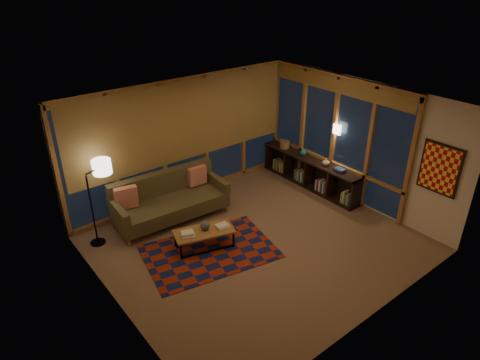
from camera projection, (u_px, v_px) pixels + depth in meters
floor at (257, 243)px, 8.13m from camera, size 5.50×5.00×0.01m
ceiling at (260, 105)px, 6.89m from camera, size 5.50×5.00×0.01m
walls at (258, 180)px, 7.51m from camera, size 5.51×5.01×2.70m
window_wall_back at (185, 139)px, 9.20m from camera, size 5.30×0.16×2.60m
window_wall_right at (333, 135)px, 9.41m from camera, size 0.16×3.70×2.60m
wall_art at (440, 169)px, 7.68m from camera, size 0.06×0.74×0.94m
wall_sconce at (337, 129)px, 9.18m from camera, size 0.12×0.18×0.22m
sofa at (171, 200)px, 8.66m from camera, size 2.34×1.07×0.94m
pillow_left at (126, 198)px, 8.26m from camera, size 0.46×0.24×0.44m
pillow_right at (197, 177)px, 9.10m from camera, size 0.41×0.15×0.40m
area_rug at (210, 251)px, 7.88m from camera, size 2.59×1.98×0.01m
coffee_table at (204, 239)px, 7.93m from camera, size 1.19×0.79×0.36m
book_stack_a at (188, 234)px, 7.70m from camera, size 0.27×0.24×0.06m
book_stack_b at (223, 226)px, 7.94m from camera, size 0.28×0.23×0.05m
ceramic_pot at (205, 225)px, 7.85m from camera, size 0.17×0.17×0.17m
floor_lamp at (92, 207)px, 7.76m from camera, size 0.62×0.51×1.60m
bookshelf at (310, 172)px, 10.04m from camera, size 0.40×2.76×0.69m
basket at (285, 144)px, 10.44m from camera, size 0.29×0.29×0.18m
teal_bowl at (303, 153)px, 10.03m from camera, size 0.15×0.15×0.15m
vase at (326, 162)px, 9.53m from camera, size 0.20×0.20×0.18m
shelf_book_stack at (340, 170)px, 9.28m from camera, size 0.20×0.27×0.08m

